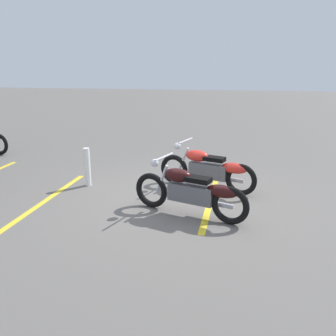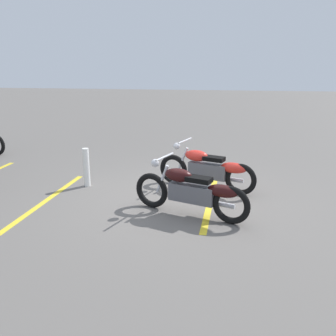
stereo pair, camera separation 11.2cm
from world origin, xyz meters
name	(u,v)px [view 1 (the left image)]	position (x,y,z in m)	size (l,w,h in m)	color
ground_plane	(175,199)	(0.00, 0.00, 0.00)	(60.00, 60.00, 0.00)	#66605B
motorcycle_bright_foreground	(209,169)	(-0.61, -0.72, 0.46)	(2.14, 0.89, 1.04)	black
motorcycle_dark_foreground	(192,191)	(-0.41, 0.75, 0.46)	(2.14, 0.89, 1.04)	black
bollard_post	(87,167)	(2.05, -0.53, 0.43)	(0.14, 0.14, 0.86)	white
parking_stripe_near	(211,200)	(-0.70, -0.08, 0.00)	(3.20, 0.12, 0.01)	yellow
parking_stripe_mid	(48,199)	(2.53, 0.42, 0.00)	(3.20, 0.12, 0.01)	yellow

